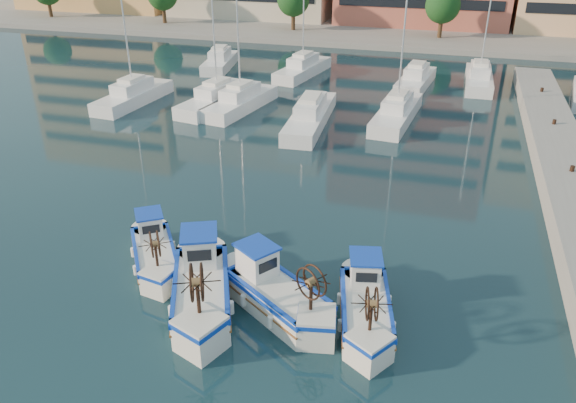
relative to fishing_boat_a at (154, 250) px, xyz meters
The scene contains 6 objects.
ground 5.17m from the fishing_boat_a, 12.24° to the right, with size 300.00×300.00×0.00m, color #183A40.
yacht_marina 26.71m from the fishing_boat_a, 86.32° to the left, with size 38.04×23.89×11.50m.
fishing_boat_a is the anchor object (origin of this frame).
fishing_boat_b 3.67m from the fishing_boat_a, 32.40° to the right, with size 3.90×5.33×3.21m.
fishing_boat_c 6.06m from the fishing_boat_a, 13.91° to the right, with size 4.78×4.08×2.93m.
fishing_boat_d 9.33m from the fishing_boat_a, ahead, with size 2.69×4.53×2.75m.
Camera 1 is at (6.27, -16.76, 13.39)m, focal length 35.00 mm.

